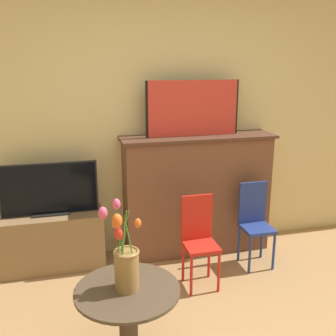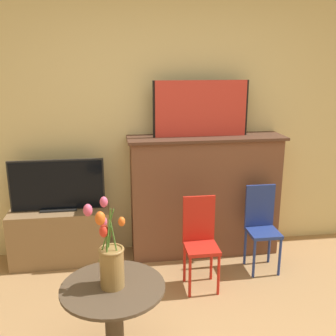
# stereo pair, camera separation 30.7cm
# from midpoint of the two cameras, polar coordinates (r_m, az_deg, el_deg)

# --- Properties ---
(wall_back) EXTENTS (8.00, 0.06, 2.70)m
(wall_back) POSITION_cam_midpoint_polar(r_m,az_deg,el_deg) (3.83, 1.74, 7.49)
(wall_back) COLOR beige
(wall_back) RESTS_ON ground
(fireplace_mantel) EXTENTS (1.49, 0.39, 1.18)m
(fireplace_mantel) POSITION_cam_midpoint_polar(r_m,az_deg,el_deg) (3.89, 7.58, -3.81)
(fireplace_mantel) COLOR brown
(fireplace_mantel) RESTS_ON ground
(painting) EXTENTS (0.90, 0.03, 0.52)m
(painting) POSITION_cam_midpoint_polar(r_m,az_deg,el_deg) (3.69, 7.21, 8.52)
(painting) COLOR black
(painting) RESTS_ON fireplace_mantel
(tv_stand) EXTENTS (0.92, 0.36, 0.53)m
(tv_stand) POSITION_cam_midpoint_polar(r_m,az_deg,el_deg) (3.88, -13.07, -9.62)
(tv_stand) COLOR olive
(tv_stand) RESTS_ON ground
(tv_monitor) EXTENTS (0.86, 0.12, 0.48)m
(tv_monitor) POSITION_cam_midpoint_polar(r_m,az_deg,el_deg) (3.71, -13.53, -2.60)
(tv_monitor) COLOR black
(tv_monitor) RESTS_ON tv_stand
(chair_red) EXTENTS (0.27, 0.27, 0.78)m
(chair_red) POSITION_cam_midpoint_polar(r_m,az_deg,el_deg) (3.36, 7.34, -9.99)
(chair_red) COLOR red
(chair_red) RESTS_ON ground
(chair_blue) EXTENTS (0.27, 0.27, 0.78)m
(chair_blue) POSITION_cam_midpoint_polar(r_m,az_deg,el_deg) (3.75, 15.73, -7.71)
(chair_blue) COLOR navy
(chair_blue) RESTS_ON ground
(side_table) EXTENTS (0.64, 0.64, 0.56)m
(side_table) POSITION_cam_midpoint_polar(r_m,az_deg,el_deg) (2.58, -4.28, -20.51)
(side_table) COLOR #4C3D2D
(side_table) RESTS_ON ground
(vase_tulips) EXTENTS (0.24, 0.23, 0.53)m
(vase_tulips) POSITION_cam_midpoint_polar(r_m,az_deg,el_deg) (2.38, -4.68, -13.02)
(vase_tulips) COLOR olive
(vase_tulips) RESTS_ON side_table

